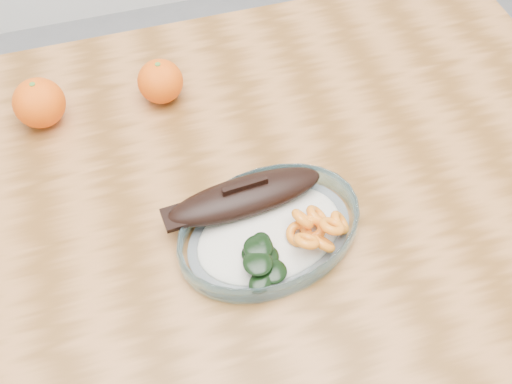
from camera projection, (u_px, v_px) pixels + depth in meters
dining_table at (210, 251)px, 0.92m from camera, size 1.20×0.80×0.75m
plated_meal at (269, 228)px, 0.81m from camera, size 0.53×0.53×0.07m
orange_left at (39, 103)px, 0.92m from camera, size 0.07×0.07×0.07m
orange_right at (160, 81)px, 0.95m from camera, size 0.07×0.07×0.07m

